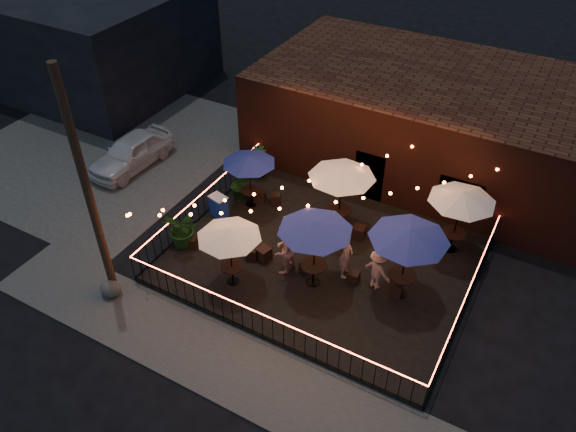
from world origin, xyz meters
name	(u,v)px	position (x,y,z in m)	size (l,w,h in m)	color
ground	(295,298)	(0.00, 0.00, 0.00)	(110.00, 110.00, 0.00)	black
patio	(322,259)	(0.00, 2.00, 0.07)	(10.00, 8.00, 0.15)	black
sidewalk	(241,370)	(0.00, -3.25, 0.03)	(18.00, 2.50, 0.05)	#403E3B
parking_lot	(106,147)	(-12.00, 4.00, 0.01)	(11.00, 12.00, 0.02)	#403E3B
brick_building	(429,120)	(1.00, 9.99, 2.00)	(14.00, 8.00, 4.00)	#3B1810
background_building	(78,34)	(-18.00, 9.00, 2.50)	(12.00, 9.00, 5.00)	black
utility_pole	(88,193)	(-5.40, -2.60, 4.00)	(0.26, 0.26, 8.00)	#321D14
fence_front	(262,326)	(0.00, -2.00, 0.66)	(10.00, 0.04, 1.04)	black
fence_left	(204,204)	(-5.00, 2.00, 0.66)	(0.04, 8.00, 1.04)	black
fence_right	(466,299)	(5.00, 2.00, 0.66)	(0.04, 8.00, 1.04)	black
festoon_lights	(293,200)	(-1.01, 1.70, 2.52)	(10.02, 8.72, 1.32)	orange
cafe_table_0	(229,234)	(-2.08, -0.48, 2.26)	(2.63, 2.63, 2.31)	black
cafe_table_1	(249,161)	(-3.80, 3.41, 2.20)	(2.32, 2.32, 2.25)	black
cafe_table_2	(315,227)	(0.28, 0.79, 2.57)	(2.65, 2.65, 2.65)	black
cafe_table_3	(342,173)	(-0.22, 3.83, 2.58)	(3.02, 3.02, 2.66)	black
cafe_table_4	(409,235)	(2.96, 1.72, 2.67)	(3.10, 3.10, 2.75)	black
cafe_table_5	(463,197)	(3.80, 4.65, 2.45)	(2.86, 2.86, 2.52)	black
bistro_chair_0	(192,242)	(-4.32, 0.28, 0.35)	(0.35, 0.35, 0.41)	black
bistro_chair_1	(251,253)	(-2.15, 0.80, 0.37)	(0.38, 0.38, 0.45)	black
bistro_chair_2	(260,196)	(-3.60, 3.75, 0.40)	(0.42, 0.42, 0.50)	black
bistro_chair_3	(276,199)	(-3.00, 3.97, 0.35)	(0.34, 0.34, 0.40)	black
bistro_chair_4	(264,254)	(-1.73, 0.95, 0.41)	(0.43, 0.43, 0.51)	black
bistro_chair_5	(305,266)	(-0.23, 1.18, 0.35)	(0.34, 0.34, 0.41)	black
bistro_chair_6	(333,212)	(-0.64, 4.26, 0.39)	(0.41, 0.41, 0.49)	black
bistro_chair_7	(359,232)	(0.69, 3.62, 0.41)	(0.44, 0.44, 0.52)	black
bistro_chair_8	(354,277)	(1.44, 1.48, 0.36)	(0.35, 0.35, 0.41)	black
bistro_chair_9	(397,289)	(2.89, 1.63, 0.37)	(0.38, 0.38, 0.45)	black
bistro_chair_10	(411,234)	(2.36, 4.48, 0.37)	(0.37, 0.37, 0.43)	black
bistro_chair_11	(443,244)	(3.56, 4.53, 0.36)	(0.35, 0.35, 0.42)	black
patron_a	(346,255)	(1.03, 1.65, 1.03)	(0.64, 0.42, 1.77)	tan
patron_b	(284,249)	(-0.87, 0.83, 1.10)	(0.93, 0.72, 1.91)	tan
patron_c	(377,270)	(2.16, 1.62, 0.92)	(1.00, 0.57, 1.55)	tan
potted_shrub_a	(183,230)	(-4.60, 0.21, 0.87)	(1.30, 1.12, 1.44)	#0F350C
potted_shrub_b	(241,184)	(-4.30, 3.49, 0.89)	(0.81, 0.65, 1.48)	#184114
potted_shrub_c	(258,162)	(-4.60, 5.25, 0.83)	(0.76, 0.76, 1.36)	#183E13
cooler	(219,206)	(-4.50, 2.25, 0.59)	(0.76, 0.62, 0.88)	#1736A2
boulder	(111,289)	(-5.30, -2.83, 0.31)	(0.81, 0.68, 0.63)	#4A4A45
car_white	(131,152)	(-9.84, 3.42, 0.70)	(1.65, 4.10, 1.40)	white
car_silver	(129,88)	(-13.90, 7.89, 0.80)	(1.69, 4.85, 1.60)	#9A99A1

